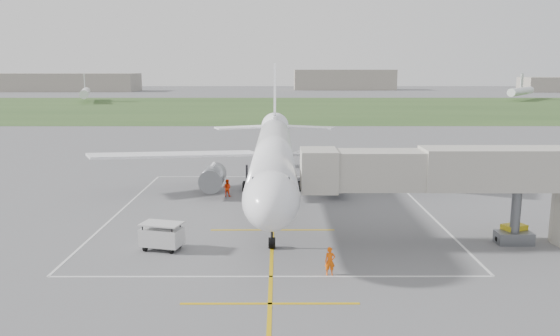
{
  "coord_description": "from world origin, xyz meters",
  "views": [
    {
      "loc": [
        0.48,
        -52.4,
        12.88
      ],
      "look_at": [
        0.62,
        -4.0,
        4.0
      ],
      "focal_mm": 35.0,
      "sensor_mm": 36.0,
      "label": 1
    }
  ],
  "objects_px": {
    "airliner": "(274,155)",
    "jet_bridge": "(487,181)",
    "gpu_unit": "(514,233)",
    "baggage_cart": "(162,236)",
    "ramp_worker_nose": "(330,261)",
    "ramp_worker_wing": "(227,188)"
  },
  "relations": [
    {
      "from": "airliner",
      "to": "jet_bridge",
      "type": "xyz_separation_m",
      "value": [
        15.72,
        -14.25,
        0.35
      ]
    },
    {
      "from": "airliner",
      "to": "gpu_unit",
      "type": "xyz_separation_m",
      "value": [
        18.27,
        -13.59,
        -3.76
      ]
    },
    {
      "from": "baggage_cart",
      "to": "ramp_worker_nose",
      "type": "relative_size",
      "value": 1.75
    },
    {
      "from": "ramp_worker_wing",
      "to": "airliner",
      "type": "bearing_deg",
      "value": -176.03
    },
    {
      "from": "jet_bridge",
      "to": "baggage_cart",
      "type": "distance_m",
      "value": 23.95
    },
    {
      "from": "gpu_unit",
      "to": "ramp_worker_nose",
      "type": "bearing_deg",
      "value": -176.26
    },
    {
      "from": "gpu_unit",
      "to": "airliner",
      "type": "bearing_deg",
      "value": 121.76
    },
    {
      "from": "baggage_cart",
      "to": "ramp_worker_wing",
      "type": "xyz_separation_m",
      "value": [
        3.13,
        16.59,
        -0.12
      ]
    },
    {
      "from": "airliner",
      "to": "baggage_cart",
      "type": "relative_size",
      "value": 14.67
    },
    {
      "from": "ramp_worker_wing",
      "to": "baggage_cart",
      "type": "bearing_deg",
      "value": 95.67
    },
    {
      "from": "jet_bridge",
      "to": "ramp_worker_wing",
      "type": "relative_size",
      "value": 13.12
    },
    {
      "from": "baggage_cart",
      "to": "ramp_worker_wing",
      "type": "distance_m",
      "value": 16.89
    },
    {
      "from": "jet_bridge",
      "to": "baggage_cart",
      "type": "xyz_separation_m",
      "value": [
        -23.62,
        -1.29,
        -3.73
      ]
    },
    {
      "from": "airliner",
      "to": "baggage_cart",
      "type": "distance_m",
      "value": 17.76
    },
    {
      "from": "jet_bridge",
      "to": "baggage_cart",
      "type": "height_order",
      "value": "jet_bridge"
    },
    {
      "from": "airliner",
      "to": "gpu_unit",
      "type": "bearing_deg",
      "value": -36.64
    },
    {
      "from": "airliner",
      "to": "jet_bridge",
      "type": "height_order",
      "value": "airliner"
    },
    {
      "from": "airliner",
      "to": "ramp_worker_wing",
      "type": "bearing_deg",
      "value": 167.6
    },
    {
      "from": "airliner",
      "to": "ramp_worker_wing",
      "type": "relative_size",
      "value": 26.22
    },
    {
      "from": "airliner",
      "to": "ramp_worker_nose",
      "type": "distance_m",
      "value": 21.1
    },
    {
      "from": "jet_bridge",
      "to": "gpu_unit",
      "type": "bearing_deg",
      "value": 14.59
    },
    {
      "from": "airliner",
      "to": "ramp_worker_nose",
      "type": "height_order",
      "value": "airliner"
    }
  ]
}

